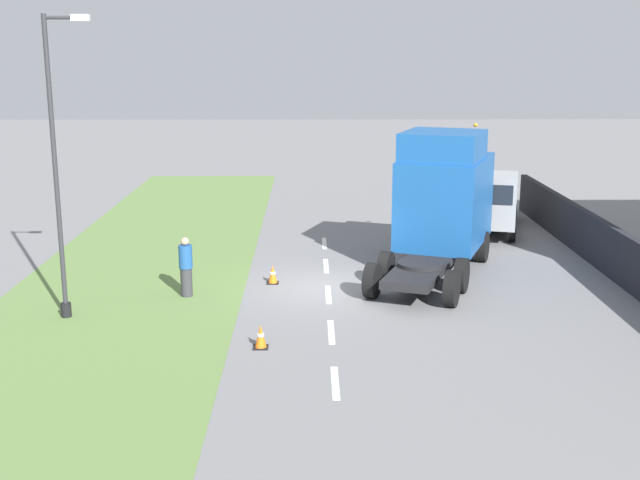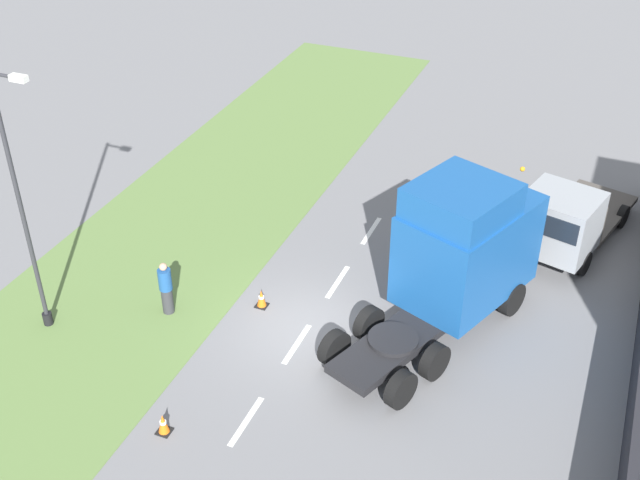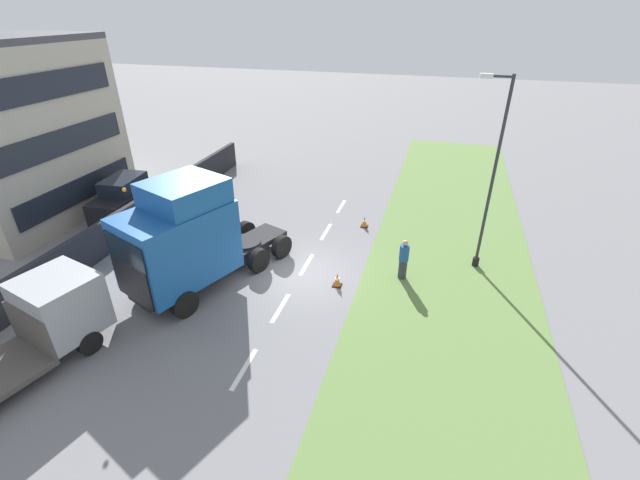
{
  "view_description": "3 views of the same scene",
  "coord_description": "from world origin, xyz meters",
  "px_view_note": "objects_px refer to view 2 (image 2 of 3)",
  "views": [
    {
      "loc": [
        -0.54,
        -23.21,
        7.01
      ],
      "look_at": [
        -0.24,
        -0.08,
        1.5
      ],
      "focal_mm": 45.0,
      "sensor_mm": 36.0,
      "label": 1
    },
    {
      "loc": [
        7.17,
        -16.46,
        15.05
      ],
      "look_at": [
        -0.49,
        2.22,
        1.64
      ],
      "focal_mm": 45.0,
      "sensor_mm": 36.0,
      "label": 2
    },
    {
      "loc": [
        -5.0,
        14.39,
        9.97
      ],
      "look_at": [
        -1.12,
        1.05,
        2.32
      ],
      "focal_mm": 24.0,
      "sensor_mm": 36.0,
      "label": 3
    }
  ],
  "objects_px": {
    "traffic_cone_lead": "(163,424)",
    "traffic_cone_trailing": "(261,298)",
    "flatbed_truck": "(565,221)",
    "lorry_cab": "(462,251)",
    "pedestrian": "(166,289)",
    "lamp_post": "(26,216)"
  },
  "relations": [
    {
      "from": "pedestrian",
      "to": "traffic_cone_trailing",
      "type": "height_order",
      "value": "pedestrian"
    },
    {
      "from": "lorry_cab",
      "to": "pedestrian",
      "type": "relative_size",
      "value": 4.21
    },
    {
      "from": "lamp_post",
      "to": "pedestrian",
      "type": "distance_m",
      "value": 4.46
    },
    {
      "from": "flatbed_truck",
      "to": "traffic_cone_trailing",
      "type": "height_order",
      "value": "flatbed_truck"
    },
    {
      "from": "lamp_post",
      "to": "traffic_cone_lead",
      "type": "relative_size",
      "value": 13.58
    },
    {
      "from": "flatbed_truck",
      "to": "traffic_cone_lead",
      "type": "height_order",
      "value": "flatbed_truck"
    },
    {
      "from": "pedestrian",
      "to": "traffic_cone_trailing",
      "type": "distance_m",
      "value": 2.83
    },
    {
      "from": "lamp_post",
      "to": "lorry_cab",
      "type": "bearing_deg",
      "value": 24.72
    },
    {
      "from": "traffic_cone_trailing",
      "to": "flatbed_truck",
      "type": "bearing_deg",
      "value": 37.94
    },
    {
      "from": "lorry_cab",
      "to": "flatbed_truck",
      "type": "relative_size",
      "value": 1.2
    },
    {
      "from": "lorry_cab",
      "to": "traffic_cone_trailing",
      "type": "distance_m",
      "value": 6.11
    },
    {
      "from": "lorry_cab",
      "to": "traffic_cone_trailing",
      "type": "height_order",
      "value": "lorry_cab"
    },
    {
      "from": "lamp_post",
      "to": "pedestrian",
      "type": "xyz_separation_m",
      "value": [
        2.87,
        1.83,
        -2.88
      ]
    },
    {
      "from": "lorry_cab",
      "to": "pedestrian",
      "type": "height_order",
      "value": "lorry_cab"
    },
    {
      "from": "traffic_cone_trailing",
      "to": "lamp_post",
      "type": "bearing_deg",
      "value": -149.42
    },
    {
      "from": "lorry_cab",
      "to": "flatbed_truck",
      "type": "bearing_deg",
      "value": 82.17
    },
    {
      "from": "lorry_cab",
      "to": "flatbed_truck",
      "type": "xyz_separation_m",
      "value": [
        2.4,
        4.31,
        -0.92
      ]
    },
    {
      "from": "flatbed_truck",
      "to": "traffic_cone_trailing",
      "type": "distance_m",
      "value": 10.04
    },
    {
      "from": "flatbed_truck",
      "to": "pedestrian",
      "type": "relative_size",
      "value": 3.52
    },
    {
      "from": "pedestrian",
      "to": "traffic_cone_lead",
      "type": "bearing_deg",
      "value": -60.15
    },
    {
      "from": "flatbed_truck",
      "to": "traffic_cone_trailing",
      "type": "relative_size",
      "value": 10.72
    },
    {
      "from": "traffic_cone_lead",
      "to": "traffic_cone_trailing",
      "type": "bearing_deg",
      "value": 89.5
    }
  ]
}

